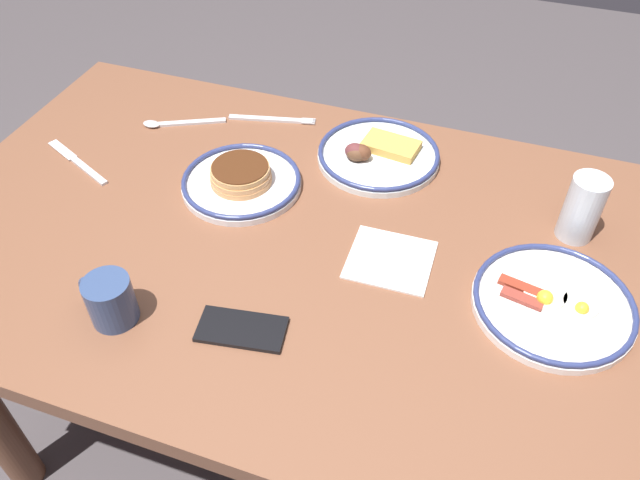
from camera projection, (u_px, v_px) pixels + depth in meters
name	position (u px, v px, depth m)	size (l,w,h in m)	color
ground_plane	(296.00, 430.00, 1.71)	(6.00, 6.00, 0.00)	#4A4345
dining_table	(288.00, 276.00, 1.28)	(1.42, 0.91, 0.73)	brown
plate_near_main	(241.00, 180.00, 1.29)	(0.24, 0.24, 0.05)	white
plate_center_pancakes	(377.00, 154.00, 1.36)	(0.26, 0.26, 0.05)	white
plate_far_companion	(553.00, 303.00, 1.06)	(0.27, 0.27, 0.04)	white
coffee_mug	(109.00, 299.00, 1.03)	(0.11, 0.08, 0.09)	#334772
drinking_glass	(581.00, 211.00, 1.16)	(0.07, 0.07, 0.13)	silver
cell_phone	(242.00, 329.00, 1.03)	(0.14, 0.07, 0.01)	black
paper_napkin	(390.00, 261.00, 1.15)	(0.15, 0.14, 0.00)	white
fork_near	(273.00, 119.00, 1.47)	(0.20, 0.06, 0.01)	silver
butter_knife	(78.00, 162.00, 1.35)	(0.20, 0.10, 0.01)	silver
tea_spoon	(172.00, 123.00, 1.46)	(0.18, 0.09, 0.01)	silver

